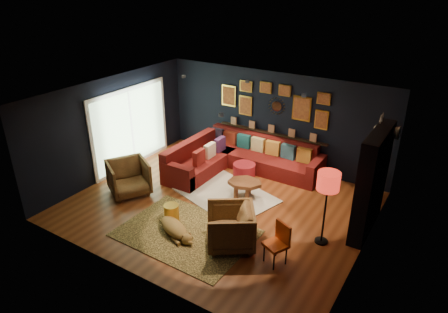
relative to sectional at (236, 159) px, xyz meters
The scene contains 20 objects.
floor 1.94m from the sectional, 71.24° to the right, with size 6.50×6.50×0.00m, color brown.
room_walls 2.29m from the sectional, 71.24° to the right, with size 6.50×6.50×6.50m.
sectional is the anchor object (origin of this frame).
ledge 1.22m from the sectional, 54.82° to the left, with size 3.20×0.12×0.04m, color black.
gallery_wall 1.84m from the sectional, 56.49° to the left, with size 3.15×0.04×1.02m.
sunburst_mirror 1.80m from the sectional, 51.91° to the left, with size 0.47×0.16×0.47m.
fireplace 3.88m from the sectional, 13.77° to the right, with size 0.31×1.60×2.20m.
deer_head 4.15m from the sectional, ahead, with size 0.50×0.28×0.45m.
sliding_door 2.97m from the sectional, 155.08° to the right, with size 0.06×2.80×2.20m.
ceiling_spots 2.53m from the sectional, 58.65° to the right, with size 3.30×2.50×0.06m.
shag_rug 1.46m from the sectional, 68.53° to the right, with size 2.24×1.63×0.03m, color silver.
leopard_rug 3.17m from the sectional, 78.25° to the right, with size 2.70×1.93×0.02m, color tan.
coffee_table 1.51m from the sectional, 50.98° to the right, with size 0.99×0.86×0.42m.
pouf 0.55m from the sectional, 34.66° to the right, with size 0.58×0.58×0.38m, color maroon.
armchair_left 2.92m from the sectional, 121.76° to the right, with size 0.90×0.85×0.93m, color #AE733C.
armchair_right 3.34m from the sectional, 61.03° to the right, with size 0.90×0.84×0.92m, color #AE733C.
gold_stool 2.90m from the sectional, 87.74° to the right, with size 0.33×0.33×0.41m, color gold.
orange_chair 3.89m from the sectional, 47.53° to the right, with size 0.51×0.51×0.82m.
floor_lamp 3.76m from the sectional, 30.83° to the right, with size 0.43×0.43×1.57m.
dog 3.25m from the sectional, 82.33° to the right, with size 1.19×0.59×0.38m, color #A9864A, non-canonical shape.
Camera 1 is at (4.35, -6.64, 4.94)m, focal length 32.00 mm.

